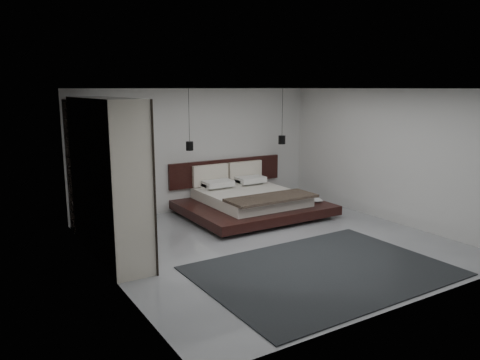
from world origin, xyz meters
TOP-DOWN VIEW (x-y plane):
  - floor at (0.00, 0.00)m, footprint 6.00×6.00m
  - ceiling at (0.00, 0.00)m, footprint 6.00×6.00m
  - wall_back at (0.00, 3.00)m, footprint 6.00×0.00m
  - wall_front at (0.00, -3.00)m, footprint 6.00×0.00m
  - wall_left at (-3.00, 0.00)m, footprint 0.00×6.00m
  - wall_right at (3.00, 0.00)m, footprint 0.00×6.00m
  - lattice_screen at (-2.95, 2.45)m, footprint 0.05×0.90m
  - bed at (0.74, 1.90)m, footprint 3.01×2.49m
  - book_lower at (1.97, 1.21)m, footprint 0.20×0.27m
  - book_upper at (1.95, 1.18)m, footprint 0.31×0.35m
  - pendant_left at (-0.50, 2.39)m, footprint 0.16×0.16m
  - pendant_right at (1.97, 2.39)m, footprint 0.17×0.17m
  - wardrobe at (-2.70, 0.98)m, footprint 0.64×2.71m
  - rug at (-0.12, -1.55)m, footprint 3.86×2.78m

SIDE VIEW (x-z plane):
  - floor at x=0.00m, z-range 0.00..0.00m
  - rug at x=-0.12m, z-range 0.00..0.02m
  - book_lower at x=1.97m, z-range 0.28..0.30m
  - bed at x=0.74m, z-range -0.26..0.86m
  - book_upper at x=1.95m, z-range 0.30..0.33m
  - lattice_screen at x=-2.95m, z-range 0.00..2.60m
  - wardrobe at x=-2.70m, z-range 0.00..2.66m
  - wall_back at x=0.00m, z-range -1.60..4.40m
  - wall_front at x=0.00m, z-range -1.60..4.40m
  - wall_left at x=-3.00m, z-range -1.60..4.40m
  - wall_right at x=3.00m, z-range -1.60..4.40m
  - pendant_right at x=1.97m, z-range 0.91..2.24m
  - pendant_left at x=-0.50m, z-range 0.92..2.24m
  - ceiling at x=0.00m, z-range 2.80..2.80m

